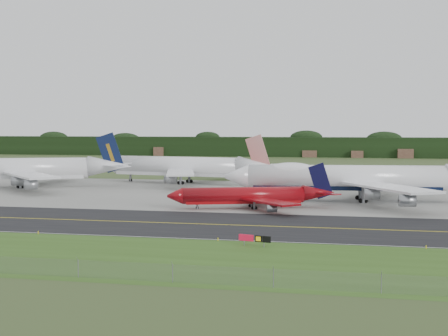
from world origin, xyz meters
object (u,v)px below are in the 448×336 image
(jet_red_737, at_px, (253,196))
(jet_star_tail, at_px, (184,167))
(taxiway_sign, at_px, (254,239))
(jet_ba_747, at_px, (356,178))
(jet_navy_gold, at_px, (22,169))

(jet_red_737, xyz_separation_m, jet_star_tail, (-31.47, 56.64, 2.53))
(jet_red_737, height_order, taxiway_sign, jet_red_737)
(jet_ba_747, xyz_separation_m, taxiway_sign, (-15.51, -62.97, -4.51))
(jet_navy_gold, height_order, taxiway_sign, jet_navy_gold)
(jet_navy_gold, distance_m, jet_star_tail, 50.40)
(jet_star_tail, bearing_deg, taxiway_sign, -68.99)
(jet_ba_747, height_order, taxiway_sign, jet_ba_747)
(taxiway_sign, bearing_deg, jet_star_tail, 111.01)
(jet_navy_gold, height_order, jet_star_tail, jet_navy_gold)
(jet_ba_747, distance_m, jet_star_tail, 66.59)
(jet_navy_gold, bearing_deg, taxiway_sign, -43.21)
(jet_ba_747, height_order, jet_red_737, jet_ba_747)
(jet_red_737, bearing_deg, jet_navy_gold, 155.89)
(jet_red_737, distance_m, jet_navy_gold, 84.02)
(jet_red_737, bearing_deg, jet_ba_747, 38.54)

